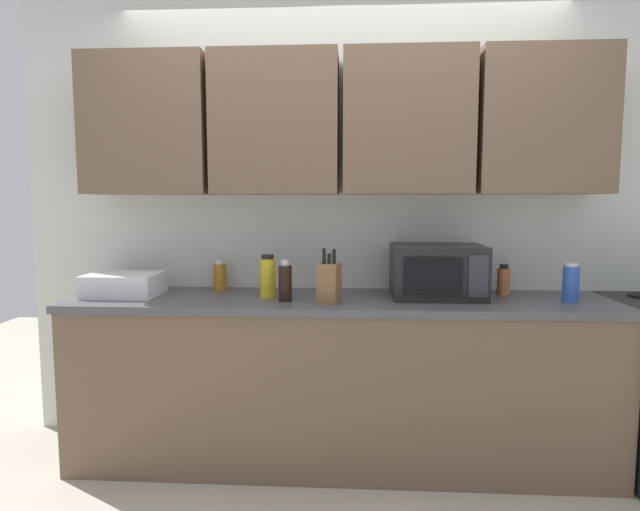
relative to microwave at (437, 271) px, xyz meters
The scene contains 10 objects.
wall_back_with_cabinets 0.77m from the microwave, 160.57° to the left, with size 3.73×0.38×2.60m.
counter_run 0.79m from the microwave, behind, with size 2.86×0.63×0.90m.
microwave is the anchor object (origin of this frame).
dish_rack 1.70m from the microwave, behind, with size 0.38×0.30×0.12m, color silver.
knife_block 0.60m from the microwave, 161.93° to the right, with size 0.13×0.14×0.28m.
bottle_soy_dark 0.81m from the microwave, 168.34° to the right, with size 0.07×0.07×0.21m.
bottle_blue_cleaner 0.67m from the microwave, ahead, with size 0.08×0.08×0.20m.
bottle_amber_vinegar 1.23m from the microwave, behind, with size 0.08×0.08×0.18m.
bottle_yellow_mustard 0.90m from the microwave, behind, with size 0.08×0.08×0.23m.
bottle_spice_jar 0.39m from the microwave, 14.47° to the left, with size 0.07×0.07×0.17m.
Camera 1 is at (0.06, -3.04, 1.41)m, focal length 29.33 mm.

